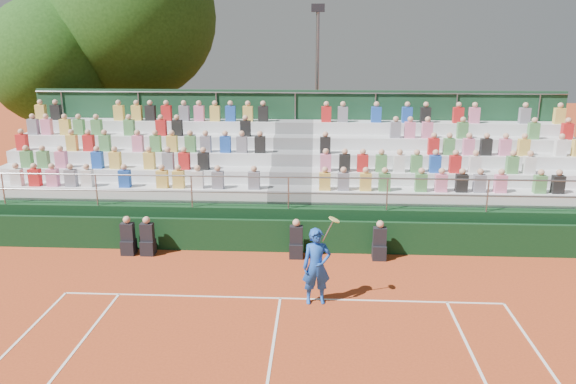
# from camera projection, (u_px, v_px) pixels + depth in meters

# --- Properties ---
(ground) EXTENTS (90.00, 90.00, 0.00)m
(ground) POSITION_uv_depth(u_px,v_px,m) (280.00, 298.00, 14.01)
(ground) COLOR #B3431D
(ground) RESTS_ON ground
(courtside_wall) EXTENTS (20.00, 0.15, 1.00)m
(courtside_wall) POSITION_uv_depth(u_px,v_px,m) (287.00, 236.00, 16.96)
(courtside_wall) COLOR black
(courtside_wall) RESTS_ON ground
(line_officials) EXTENTS (7.88, 0.40, 1.19)m
(line_officials) POSITION_uv_depth(u_px,v_px,m) (237.00, 241.00, 16.61)
(line_officials) COLOR black
(line_officials) RESTS_ON ground
(grandstand) EXTENTS (20.00, 5.20, 4.40)m
(grandstand) POSITION_uv_depth(u_px,v_px,m) (292.00, 189.00, 19.92)
(grandstand) COLOR black
(grandstand) RESTS_ON ground
(tennis_player) EXTENTS (0.91, 0.55, 2.22)m
(tennis_player) POSITION_uv_depth(u_px,v_px,m) (317.00, 266.00, 13.55)
(tennis_player) COLOR blue
(tennis_player) RESTS_ON ground
(tree_west) EXTENTS (5.60, 5.60, 8.10)m
(tree_west) POSITION_uv_depth(u_px,v_px,m) (51.00, 61.00, 24.65)
(tree_west) COLOR #3B2315
(tree_west) RESTS_ON ground
(tree_east) EXTENTS (7.56, 7.56, 11.00)m
(tree_east) POSITION_uv_depth(u_px,v_px,m) (133.00, 17.00, 25.50)
(tree_east) COLOR #3B2315
(tree_east) RESTS_ON ground
(floodlight_mast) EXTENTS (0.60, 0.25, 7.75)m
(floodlight_mast) POSITION_uv_depth(u_px,v_px,m) (317.00, 77.00, 25.77)
(floodlight_mast) COLOR gray
(floodlight_mast) RESTS_ON ground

